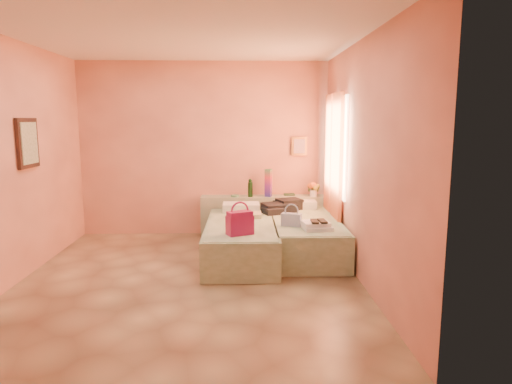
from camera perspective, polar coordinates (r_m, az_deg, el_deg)
ground at (r=5.57m, az=-8.18°, el=-10.80°), size 4.50×4.50×0.00m
room_walls at (r=5.78m, az=-5.91°, el=8.07°), size 4.02×4.51×2.81m
headboard_ledge at (r=7.47m, az=1.02°, el=-2.96°), size 2.05×0.30×0.65m
bed_left at (r=6.24m, az=-1.87°, el=-6.10°), size 0.91×2.00×0.50m
bed_right at (r=6.52m, az=6.10°, el=-5.48°), size 0.91×2.00×0.50m
water_bottle at (r=7.31m, az=-0.72°, el=0.44°), size 0.10×0.10×0.27m
rainbow_box at (r=7.33m, az=1.56°, el=1.15°), size 0.13×0.13×0.44m
small_dish at (r=7.33m, az=-2.65°, el=-0.49°), size 0.14×0.14×0.03m
green_book at (r=7.50m, az=4.18°, el=-0.30°), size 0.18×0.13×0.03m
flower_vase at (r=7.40m, az=7.21°, el=0.49°), size 0.24×0.24×0.27m
magenta_handbag at (r=5.54m, az=-2.04°, el=-3.86°), size 0.35×0.29×0.29m
khaki_garment at (r=6.53m, az=-0.91°, el=-2.88°), size 0.36×0.29×0.06m
clothes_pile at (r=6.94m, az=3.26°, el=-1.78°), size 0.70×0.70×0.16m
blue_handbag at (r=6.00m, az=4.45°, el=-3.47°), size 0.28×0.20×0.17m
towel_stack at (r=5.85m, az=7.66°, el=-4.19°), size 0.38×0.33×0.10m
sandal_pair at (r=5.81m, az=7.84°, el=-3.65°), size 0.18×0.23×0.02m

